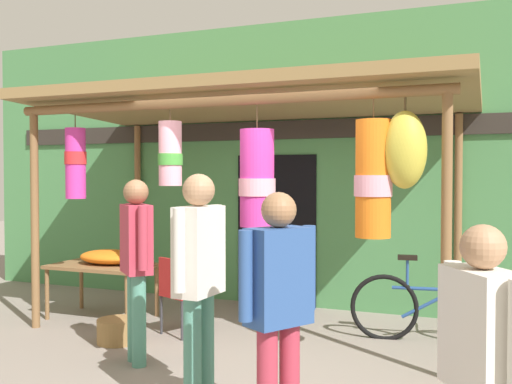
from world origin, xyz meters
name	(u,v)px	position (x,y,z in m)	size (l,w,h in m)	color
ground_plane	(246,354)	(0.00, 0.00, 0.00)	(30.00, 30.00, 0.00)	gray
shop_facade	(313,164)	(0.00, 2.28, 1.88)	(10.43, 0.29, 3.76)	#47844C
market_stall_canopy	(256,118)	(-0.24, 0.86, 2.36)	(4.93, 2.58, 2.69)	brown
display_table	(102,270)	(-2.17, 0.68, 0.58)	(1.23, 0.73, 0.65)	brown
flower_heap_on_table	(110,257)	(-2.10, 0.74, 0.74)	(0.77, 0.54, 0.17)	orange
folding_chair	(179,289)	(-0.93, 0.35, 0.50)	(0.52, 0.52, 0.84)	#AD1E1E
wicker_basket_by_table	(118,331)	(-1.38, -0.13, 0.12)	(0.42, 0.42, 0.24)	olive
parked_bicycle	(435,309)	(1.66, 1.11, 0.35)	(1.74, 0.44, 0.92)	black
vendor_in_orange	(199,271)	(0.21, -1.38, 1.03)	(0.25, 0.59, 1.74)	#4C8E7A
customer_foreground	(279,300)	(0.96, -1.75, 0.96)	(0.39, 0.52, 1.62)	#B23347
shopper_by_bananas	(482,362)	(2.14, -2.32, 0.88)	(0.40, 0.51, 1.51)	silver
passerby_at_right	(136,255)	(-0.83, -0.63, 1.00)	(0.45, 0.44, 1.69)	#4C8E7A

